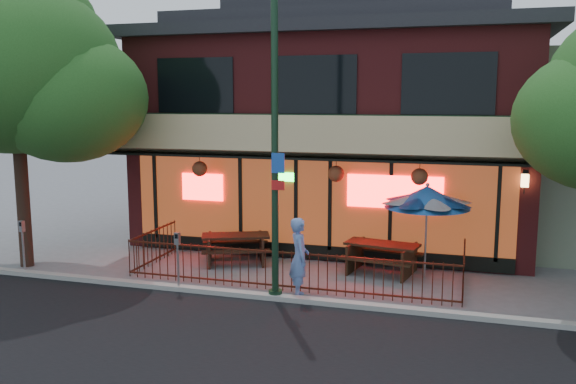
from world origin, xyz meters
name	(u,v)px	position (x,y,z in m)	size (l,w,h in m)	color
ground	(280,293)	(0.00, 0.00, 0.00)	(80.00, 80.00, 0.00)	gray
curb	(274,297)	(0.00, -0.50, 0.06)	(80.00, 0.25, 0.12)	#999993
restaurant_building	(342,113)	(0.00, 7.11, 4.13)	(12.96, 9.49, 8.05)	maroon
patio_fence	(286,262)	(0.00, 0.50, 0.63)	(8.44, 2.62, 1.00)	#3E170D
street_light	(275,165)	(0.00, -0.40, 3.15)	(0.43, 0.32, 7.00)	black
street_tree_left	(17,59)	(-7.46, 0.39, 5.67)	(5.60, 5.60, 8.05)	#38221C
picnic_table_left	(236,244)	(-2.03, 2.28, 0.53)	(2.30, 2.06, 0.81)	black
picnic_table_right	(382,253)	(2.09, 2.40, 0.54)	(2.14, 1.79, 0.82)	#332012
patio_umbrella	(427,197)	(3.22, 2.36, 2.12)	(2.18, 2.18, 2.49)	gray
pedestrian	(299,258)	(0.50, -0.13, 0.95)	(0.69, 0.46, 1.90)	#6586CA
parking_meter_near	(178,251)	(-2.45, -0.48, 0.97)	(0.13, 0.12, 1.44)	gray
parking_meter_far	(23,238)	(-7.00, -0.40, 0.98)	(0.15, 0.13, 1.45)	#989BA0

